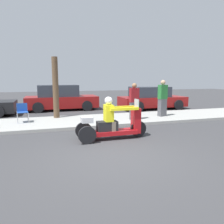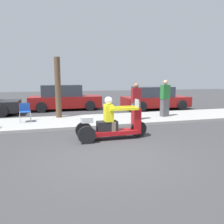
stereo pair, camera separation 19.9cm
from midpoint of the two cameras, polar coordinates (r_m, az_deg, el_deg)
ground_plane at (r=5.88m, az=1.29°, el=-11.28°), size 60.00×60.00×0.00m
sidewalk_strip at (r=10.20m, az=-6.25°, el=-2.33°), size 28.00×2.80×0.12m
motorcycle_trike at (r=7.28m, az=0.85°, el=-3.20°), size 2.42×0.75×1.43m
spectator_by_tree at (r=10.07m, az=6.83°, el=2.54°), size 0.41×0.26×1.68m
spectator_far_back at (r=11.24m, az=14.15°, el=3.31°), size 0.48×0.35×1.82m
folding_chair_curbside at (r=10.31m, az=-21.31°, el=0.42°), size 0.52×0.52×0.82m
parked_car_lot_right at (r=14.39m, az=-12.03°, el=3.55°), size 4.47×2.03×1.61m
parked_car_lot_center at (r=14.74m, az=11.43°, el=3.48°), size 4.31×2.08×1.48m
tree_trunk at (r=10.89m, az=-13.44°, el=6.21°), size 0.28×0.28×2.90m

